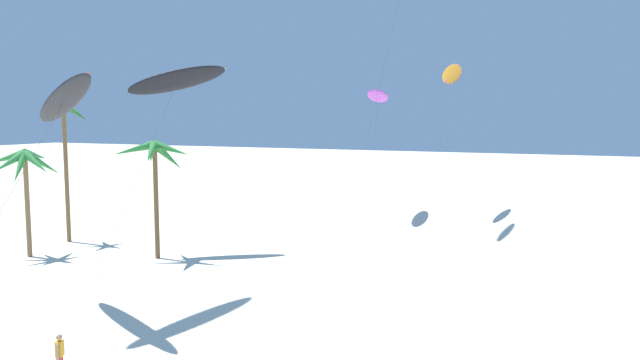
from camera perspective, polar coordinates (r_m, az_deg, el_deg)
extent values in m
cylinder|color=olive|center=(41.91, -25.50, -2.13)|extent=(0.29, 0.29, 6.44)
cone|color=#33843D|center=(40.80, -24.83, 1.44)|extent=(2.39, 0.79, 1.62)
cone|color=#33843D|center=(41.77, -24.34, 1.39)|extent=(1.74, 2.18, 1.82)
cone|color=#33843D|center=(42.62, -24.87, 2.05)|extent=(1.29, 2.49, 1.02)
cone|color=#33843D|center=(42.57, -25.96, 1.34)|extent=(2.23, 1.49, 1.89)
cone|color=#33843D|center=(42.09, -27.10, 1.79)|extent=(2.43, 1.58, 1.18)
cone|color=#33843D|center=(41.10, -26.92, 1.42)|extent=(0.92, 2.42, 1.57)
cone|color=#33843D|center=(40.88, -26.10, 1.03)|extent=(1.46, 2.11, 2.05)
cylinder|color=brown|center=(45.62, -22.47, 0.54)|extent=(0.28, 0.28, 9.48)
cone|color=#23662D|center=(44.74, -22.02, 6.13)|extent=(2.01, 0.81, 1.17)
cone|color=#23662D|center=(45.69, -21.76, 5.85)|extent=(1.30, 1.91, 1.54)
cone|color=#23662D|center=(46.26, -22.70, 5.90)|extent=(1.78, 1.70, 1.42)
cone|color=#23662D|center=(45.54, -23.69, 5.85)|extent=(1.81, 1.66, 1.43)
cone|color=#23662D|center=(44.67, -23.21, 6.08)|extent=(1.17, 2.03, 1.17)
cylinder|color=brown|center=(38.68, -14.95, -1.97)|extent=(0.29, 0.29, 7.00)
cone|color=#287533|center=(37.64, -13.61, 2.76)|extent=(2.58, 0.62, 1.12)
cone|color=#287533|center=(38.92, -13.88, 2.08)|extent=(1.26, 2.33, 2.06)
cone|color=#287533|center=(39.48, -15.30, 2.40)|extent=(2.19, 2.09, 1.71)
cone|color=#287533|center=(38.54, -16.88, 2.72)|extent=(2.47, 1.85, 1.15)
cone|color=#287533|center=(37.23, -15.41, 2.46)|extent=(1.70, 2.51, 1.39)
ellipsoid|color=purple|center=(53.61, 5.45, 7.73)|extent=(2.34, 8.54, 1.49)
ellipsoid|color=red|center=(53.61, 5.45, 7.77)|extent=(1.65, 8.58, 0.92)
cylinder|color=#4C4C51|center=(52.00, 4.92, 2.04)|extent=(0.29, 3.53, 10.29)
ellipsoid|color=orange|center=(56.53, 12.20, 9.65)|extent=(1.81, 8.69, 3.09)
ellipsoid|color=#EA5193|center=(56.53, 12.20, 9.67)|extent=(1.00, 8.66, 2.50)
cylinder|color=#4C4C51|center=(53.15, 11.03, 3.17)|extent=(0.50, 6.91, 12.39)
cylinder|color=#4C4C51|center=(47.98, 5.43, 8.14)|extent=(3.37, 4.34, 21.06)
ellipsoid|color=black|center=(28.58, -22.72, 6.85)|extent=(7.06, 4.61, 2.67)
ellipsoid|color=red|center=(28.58, -22.72, 6.94)|extent=(6.79, 4.09, 2.26)
ellipsoid|color=black|center=(40.12, -13.11, 9.01)|extent=(5.31, 4.81, 2.83)
ellipsoid|color=yellow|center=(40.12, -13.11, 9.07)|extent=(5.12, 4.23, 1.98)
cylinder|color=#4C4C51|center=(37.29, -16.37, 0.67)|extent=(0.04, 7.48, 10.85)
cube|color=orange|center=(22.69, -23.00, -14.20)|extent=(0.31, 0.36, 0.52)
cylinder|color=tan|center=(22.89, -22.81, -14.12)|extent=(0.09, 0.09, 0.56)
cylinder|color=tan|center=(22.52, -23.19, -14.47)|extent=(0.09, 0.09, 0.56)
sphere|color=tan|center=(22.56, -23.04, -13.26)|extent=(0.21, 0.21, 0.21)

